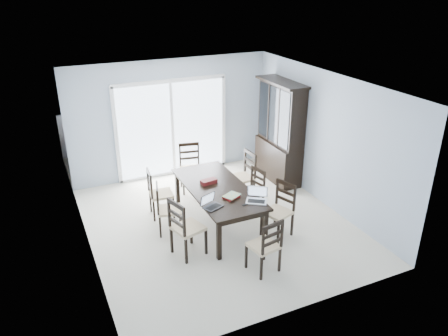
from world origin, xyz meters
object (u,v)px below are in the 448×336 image
Objects in this scene: chair_left_near at (183,222)px; cell_phone at (245,205)px; chair_right_near at (281,204)px; china_hutch at (280,133)px; laptop_silver at (256,199)px; hot_tub at (128,144)px; chair_right_far at (245,171)px; game_box at (209,181)px; dining_table at (218,191)px; chair_right_mid at (254,187)px; chair_end_near at (268,241)px; laptop_dark at (213,205)px; chair_left_mid at (164,204)px; chair_end_far at (190,162)px; chair_left_far at (156,188)px.

chair_left_near is 1.06m from cell_phone.
chair_left_near reaches higher than chair_right_near.
china_hutch is 5.26× the size of laptop_silver.
china_hutch is at bearing -38.92° from hot_tub.
laptop_silver is (-0.55, -1.47, 0.20)m from chair_right_far.
game_box is at bearing -77.78° from hot_tub.
chair_right_near reaches higher than dining_table.
chair_end_near reaches higher than chair_right_mid.
laptop_dark is at bearing 77.87° from chair_left_near.
dining_table is 2.06× the size of chair_left_mid.
chair_right_mid is at bearing 57.30° from chair_end_near.
chair_left_near is 2.82× the size of laptop_silver.
chair_left_near reaches higher than cell_phone.
chair_right_near is 4.59m from hot_tub.
laptop_silver is at bearing 69.70° from chair_left_near.
chair_end_far is at bearing 40.18° from chair_right_far.
chair_left_near is at bearing -143.09° from dining_table.
hot_tub reaches higher than game_box.
laptop_silver is (-0.50, -0.02, 0.22)m from chair_right_near.
dining_table is 1.86× the size of chair_left_near.
laptop_dark is at bearing -84.02° from hot_tub.
game_box is at bearing 24.83° from chair_right_near.
chair_left_near is 11.50× the size of cell_phone.
laptop_silver is at bearing 46.30° from chair_left_far.
chair_end_far is 11.19× the size of cell_phone.
hot_tub is at bearing -176.57° from chair_left_far.
dining_table is at bearing 56.77° from chair_left_far.
china_hutch is 1.18× the size of hot_tub.
laptop_silver is (-0.44, -0.89, 0.27)m from chair_right_mid.
chair_right_near is 1.25m from laptop_dark.
dining_table is at bearing 85.02° from chair_right_mid.
chair_left_far is 1.07× the size of chair_right_mid.
chair_left_near is 1.16× the size of chair_right_mid.
chair_left_mid is at bearing 131.37° from cell_phone.
cell_phone is (1.07, -1.53, 0.18)m from chair_left_far.
laptop_dark is at bearing 90.39° from chair_end_far.
chair_left_far reaches higher than hot_tub.
chair_left_mid is 0.98× the size of chair_left_far.
china_hutch is 1.74m from chair_right_mid.
chair_left_near is 1.06× the size of chair_right_near.
chair_left_mid reaches higher than cell_phone.
chair_end_near is 2.56× the size of laptop_silver.
chair_right_near is 0.55m from laptop_silver.
game_box is (-2.10, -1.04, -0.29)m from china_hutch.
game_box is at bearing 94.16° from cell_phone.
hot_tub is at bearing 89.15° from chair_end_near.
chair_right_near is 0.60× the size of hot_tub.
chair_left_far reaches higher than chair_right_mid.
hot_tub is at bearing 1.36° from chair_right_near.
chair_right_mid is 2.82× the size of laptop_dark.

